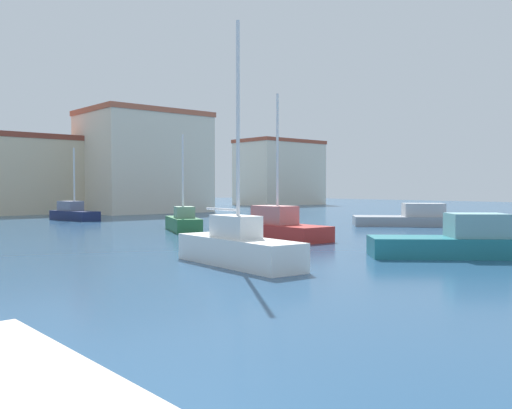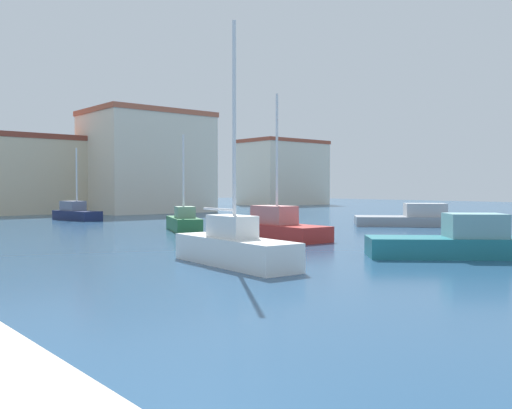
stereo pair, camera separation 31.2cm
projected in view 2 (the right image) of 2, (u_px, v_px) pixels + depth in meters
water at (132, 233)px, 31.04m from camera, size 160.00×160.00×0.00m
sailboat_white_center_channel at (234, 246)px, 18.12m from camera, size 1.86×5.47×7.90m
sailboat_navy_distant_east at (76, 213)px, 43.21m from camera, size 2.25×4.86×5.57m
sailboat_red_distant_north at (276, 227)px, 27.36m from camera, size 2.25×6.01×7.11m
sailboat_green_outer_mooring at (184, 222)px, 32.36m from camera, size 3.15×4.79×5.60m
motorboat_grey_near_pier at (419, 219)px, 36.74m from camera, size 7.49×7.71×1.48m
motorboat_teal_behind_lamppost at (458, 242)px, 20.18m from camera, size 5.72×5.57×1.59m
harbor_office at (52, 175)px, 54.39m from camera, size 12.86×5.68×7.51m
yacht_club at (147, 162)px, 56.50m from camera, size 11.66×8.90×10.16m
waterfront_apartments at (283, 173)px, 80.67m from camera, size 11.95×7.60×9.31m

